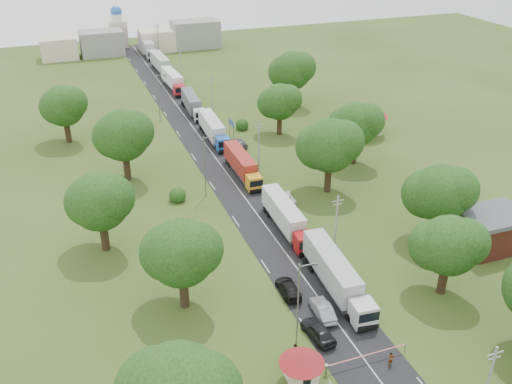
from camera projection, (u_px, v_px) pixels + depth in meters
name	position (u px, v px, depth m)	size (l,w,h in m)	color
ground	(274.00, 238.00, 78.11)	(260.00, 260.00, 0.00)	#304818
road	(230.00, 177.00, 94.75)	(8.00, 200.00, 0.04)	black
boom_barrier	(355.00, 359.00, 56.49)	(9.22, 0.35, 1.18)	slate
guard_booth	(302.00, 364.00, 54.12)	(4.40, 4.40, 3.45)	beige
info_sign	(231.00, 126.00, 107.41)	(0.12, 3.10, 4.10)	slate
pole_1	(336.00, 226.00, 71.79)	(1.60, 0.24, 9.00)	gray
pole_2	(259.00, 145.00, 95.08)	(1.60, 0.24, 9.00)	gray
pole_3	(212.00, 95.00, 118.37)	(1.60, 0.24, 9.00)	gray
pole_4	(181.00, 62.00, 141.66)	(1.60, 0.24, 9.00)	gray
pole_5	(158.00, 38.00, 164.95)	(1.60, 0.24, 9.00)	gray
lamp_0	(299.00, 300.00, 57.27)	(2.03, 0.22, 10.00)	slate
lamp_1	(206.00, 163.00, 86.38)	(2.03, 0.22, 10.00)	slate
lamp_2	(159.00, 96.00, 115.49)	(2.03, 0.22, 10.00)	slate
tree_2	(448.00, 245.00, 64.46)	(8.00, 8.00, 10.10)	#382616
tree_3	(440.00, 193.00, 74.32)	(8.80, 8.80, 11.07)	#382616
tree_4	(329.00, 145.00, 86.88)	(9.60, 9.60, 12.05)	#382616
tree_5	(356.00, 124.00, 96.56)	(8.80, 8.80, 11.07)	#382616
tree_6	(280.00, 102.00, 108.85)	(8.00, 8.00, 10.10)	#382616
tree_7	(292.00, 70.00, 123.50)	(9.60, 9.60, 12.05)	#382616
tree_10	(181.00, 252.00, 62.00)	(8.80, 8.80, 11.07)	#382616
tree_11	(99.00, 201.00, 72.34)	(8.80, 8.80, 11.07)	#382616
tree_12	(123.00, 135.00, 90.53)	(9.60, 9.60, 12.05)	#382616
tree_13	(63.00, 105.00, 105.00)	(8.80, 8.80, 11.07)	#382616
house_brick	(492.00, 230.00, 74.82)	(8.60, 6.60, 5.20)	maroon
house_cream	(361.00, 116.00, 110.51)	(10.08, 10.08, 5.80)	beige
distant_town	(139.00, 40.00, 168.19)	(52.00, 8.00, 8.00)	gray
church	(118.00, 29.00, 172.54)	(5.00, 5.00, 12.30)	beige
truck_0	(336.00, 275.00, 66.74)	(3.47, 15.36, 4.24)	silver
truck_1	(286.00, 217.00, 79.01)	(2.78, 14.20, 3.93)	maroon
truck_2	(242.00, 165.00, 94.42)	(2.40, 13.65, 3.79)	orange
truck_3	(213.00, 129.00, 108.35)	(2.91, 14.45, 4.00)	#1B50A6
truck_4	(192.00, 103.00, 121.91)	(3.06, 13.82, 3.82)	silver
truck_5	(173.00, 81.00, 136.55)	(3.06, 14.47, 4.00)	#AE1A1C
truck_6	(161.00, 64.00, 149.72)	(2.97, 15.20, 4.20)	#276A2C
truck_7	(147.00, 47.00, 165.55)	(2.80, 15.58, 4.32)	#B8B8B8
car_lane_front	(318.00, 331.00, 60.18)	(1.95, 4.85, 1.65)	black
car_lane_mid	(323.00, 310.00, 63.33)	(1.69, 4.83, 1.59)	gray
car_lane_rear	(289.00, 288.00, 66.88)	(2.04, 5.03, 1.46)	black
car_verge_near	(286.00, 197.00, 87.11)	(2.22, 4.82, 1.34)	white
car_verge_far	(239.00, 143.00, 105.99)	(1.79, 4.46, 1.52)	#505257
pedestrian_near	(391.00, 360.00, 56.55)	(0.59, 0.39, 1.62)	gray
pedestrian_booth	(295.00, 352.00, 57.43)	(0.85, 0.66, 1.74)	gray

